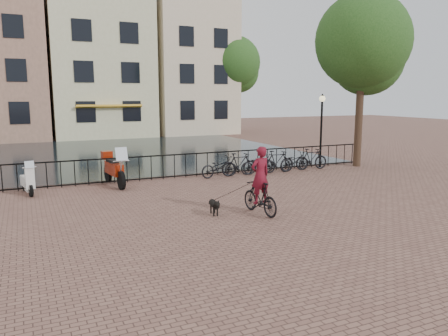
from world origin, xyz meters
name	(u,v)px	position (x,y,z in m)	size (l,w,h in m)	color
ground	(272,231)	(0.00, 0.00, 0.00)	(100.00, 100.00, 0.00)	brown
canal_water	(127,152)	(0.00, 17.30, 0.00)	(20.00, 20.00, 0.00)	black
railing	(174,166)	(0.00, 8.00, 0.50)	(20.00, 0.05, 1.02)	black
canal_house_mid	(98,66)	(0.50, 30.00, 5.90)	(8.00, 9.50, 11.80)	#BEBC8F
canal_house_right	(186,60)	(8.50, 30.00, 6.65)	(7.00, 9.00, 13.30)	beige
tree_near_right	(363,41)	(9.20, 7.30, 5.97)	(4.48, 4.48, 8.24)	black
tree_far_right	(234,63)	(12.00, 27.00, 6.35)	(4.76, 4.76, 8.76)	black
lamp_post	(322,118)	(7.20, 7.60, 2.38)	(0.30, 0.30, 3.45)	black
cyclist	(260,184)	(0.51, 1.59, 0.89)	(0.79, 1.76, 2.35)	black
dog	(214,206)	(-0.74, 2.09, 0.25)	(0.35, 0.77, 0.50)	black
motorcycle	(114,165)	(-2.60, 7.52, 0.81)	(0.78, 2.32, 1.63)	#98210B
scooter	(27,176)	(-5.68, 7.33, 0.64)	(0.63, 1.43, 1.29)	silver
parked_bike_0	(219,167)	(1.80, 7.40, 0.45)	(0.60, 1.72, 0.90)	black
parked_bike_1	(239,164)	(2.75, 7.40, 0.50)	(0.47, 1.66, 1.00)	black
parked_bike_2	(258,164)	(3.70, 7.40, 0.45)	(0.60, 1.72, 0.90)	black
parked_bike_3	(277,162)	(4.65, 7.40, 0.50)	(0.47, 1.66, 1.00)	black
parked_bike_4	(294,161)	(5.60, 7.40, 0.45)	(0.60, 1.72, 0.90)	black
parked_bike_5	(311,159)	(6.55, 7.40, 0.50)	(0.47, 1.66, 1.00)	black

